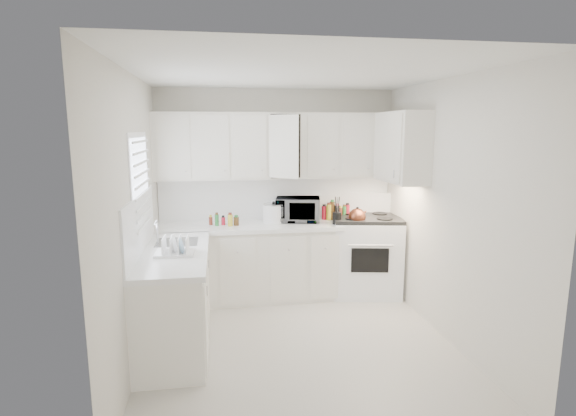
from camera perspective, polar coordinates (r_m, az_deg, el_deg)
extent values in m
plane|color=beige|center=(4.63, 1.42, -16.99)|extent=(3.20, 3.20, 0.00)
plane|color=white|center=(4.15, 1.59, 16.92)|extent=(3.20, 3.20, 0.00)
plane|color=silver|center=(5.76, -1.41, 2.05)|extent=(3.00, 0.00, 3.00)
plane|color=silver|center=(2.69, 7.79, -7.49)|extent=(3.00, 0.00, 3.00)
plane|color=silver|center=(4.20, -19.08, -1.55)|extent=(0.00, 3.20, 3.20)
plane|color=silver|center=(4.71, 19.77, -0.38)|extent=(0.00, 3.20, 3.20)
cube|color=white|center=(5.48, -5.00, -2.39)|extent=(2.24, 0.64, 0.05)
cube|color=white|center=(4.43, -14.40, -5.69)|extent=(0.64, 1.62, 0.05)
cube|color=white|center=(5.76, -1.39, 1.29)|extent=(2.98, 0.02, 0.55)
cube|color=white|center=(4.40, -18.46, -1.99)|extent=(0.02, 1.60, 0.55)
imported|color=gray|center=(5.62, 1.27, 0.16)|extent=(0.60, 0.41, 0.37)
cylinder|color=white|center=(5.66, -1.58, -0.29)|extent=(0.12, 0.12, 0.27)
cylinder|color=maroon|center=(5.58, -9.83, -1.33)|extent=(0.06, 0.06, 0.13)
cylinder|color=#297D36|center=(5.49, -9.06, -1.50)|extent=(0.06, 0.06, 0.13)
cylinder|color=red|center=(5.58, -8.29, -1.29)|extent=(0.06, 0.06, 0.13)
cylinder|color=gold|center=(5.49, -7.50, -1.45)|extent=(0.06, 0.06, 0.13)
cylinder|color=#4D3216|center=(5.58, -6.75, -1.25)|extent=(0.06, 0.06, 0.13)
cylinder|color=red|center=(5.77, 4.51, -0.53)|extent=(0.06, 0.06, 0.19)
cylinder|color=gold|center=(5.72, 5.18, -0.63)|extent=(0.06, 0.06, 0.19)
cylinder|color=#4D3216|center=(5.79, 5.57, -0.50)|extent=(0.06, 0.06, 0.19)
cylinder|color=black|center=(5.75, 6.25, -0.59)|extent=(0.06, 0.06, 0.19)
cylinder|color=maroon|center=(5.82, 6.62, -0.47)|extent=(0.06, 0.06, 0.19)
cylinder|color=#297D36|center=(5.78, 7.30, -0.56)|extent=(0.06, 0.06, 0.19)
cylinder|color=red|center=(5.85, 7.65, -0.44)|extent=(0.06, 0.06, 0.19)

